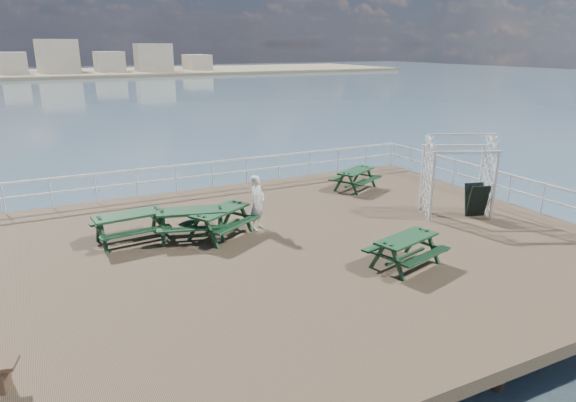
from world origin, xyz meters
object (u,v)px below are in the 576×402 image
at_px(picnic_table_b, 129,221).
at_px(picnic_table_d, 192,217).
at_px(picnic_table_a, 220,217).
at_px(trellis_arbor, 458,179).
at_px(picnic_table_e, 406,245).
at_px(person, 257,203).
at_px(picnic_table_c, 356,175).

distance_m(picnic_table_b, picnic_table_d, 1.78).
xyz_separation_m(picnic_table_a, picnic_table_d, (-0.80, 0.25, 0.02)).
distance_m(picnic_table_a, trellis_arbor, 7.94).
height_order(picnic_table_d, trellis_arbor, trellis_arbor).
bearing_deg(picnic_table_b, picnic_table_e, -44.81).
bearing_deg(trellis_arbor, picnic_table_b, -168.25).
relative_size(picnic_table_b, picnic_table_d, 0.90).
xyz_separation_m(picnic_table_a, person, (1.23, 0.04, 0.25)).
xyz_separation_m(picnic_table_d, picnic_table_e, (4.35, -4.48, -0.05)).
xyz_separation_m(picnic_table_e, trellis_arbor, (4.20, 2.59, 0.66)).
relative_size(picnic_table_b, person, 1.24).
relative_size(picnic_table_d, trellis_arbor, 0.85).
height_order(picnic_table_c, person, person).
bearing_deg(picnic_table_e, person, 103.07).
relative_size(picnic_table_c, person, 1.32).
distance_m(picnic_table_d, person, 2.05).
relative_size(trellis_arbor, person, 1.61).
height_order(picnic_table_a, person, person).
xyz_separation_m(picnic_table_c, trellis_arbor, (1.20, -4.19, 0.67)).
height_order(picnic_table_a, trellis_arbor, trellis_arbor).
bearing_deg(picnic_table_a, picnic_table_b, 132.84).
relative_size(picnic_table_d, person, 1.38).
bearing_deg(person, trellis_arbor, -52.00).
height_order(picnic_table_b, trellis_arbor, trellis_arbor).
height_order(picnic_table_c, picnic_table_d, picnic_table_d).
distance_m(picnic_table_a, picnic_table_b, 2.61).
xyz_separation_m(picnic_table_b, picnic_table_c, (9.05, 1.82, -0.06)).
distance_m(picnic_table_c, person, 5.89).
height_order(picnic_table_b, picnic_table_e, picnic_table_b).
distance_m(picnic_table_b, picnic_table_c, 9.23).
bearing_deg(picnic_table_c, picnic_table_b, 163.59).
distance_m(picnic_table_e, person, 4.87).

